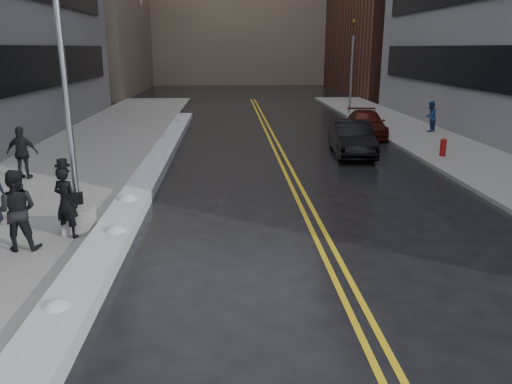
{
  "coord_description": "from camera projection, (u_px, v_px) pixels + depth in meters",
  "views": [
    {
      "loc": [
        0.3,
        -9.47,
        4.41
      ],
      "look_at": [
        0.89,
        1.22,
        1.3
      ],
      "focal_mm": 35.0,
      "sensor_mm": 36.0,
      "label": 1
    }
  ],
  "objects": [
    {
      "name": "ground",
      "position": [
        216.0,
        269.0,
        10.29
      ],
      "size": [
        160.0,
        160.0,
        0.0
      ],
      "primitive_type": "plane",
      "color": "black",
      "rests_on": "ground"
    },
    {
      "name": "sidewalk_west",
      "position": [
        75.0,
        162.0,
        19.55
      ],
      "size": [
        5.5,
        50.0,
        0.15
      ],
      "primitive_type": "cube",
      "color": "gray",
      "rests_on": "ground"
    },
    {
      "name": "sidewalk_east",
      "position": [
        466.0,
        158.0,
        20.39
      ],
      "size": [
        4.0,
        50.0,
        0.15
      ],
      "primitive_type": "cube",
      "color": "gray",
      "rests_on": "ground"
    },
    {
      "name": "lane_line_left",
      "position": [
        280.0,
        162.0,
        20.0
      ],
      "size": [
        0.12,
        50.0,
        0.01
      ],
      "primitive_type": "cube",
      "color": "gold",
      "rests_on": "ground"
    },
    {
      "name": "lane_line_right",
      "position": [
        287.0,
        161.0,
        20.02
      ],
      "size": [
        0.12,
        50.0,
        0.01
      ],
      "primitive_type": "cube",
      "color": "gold",
      "rests_on": "ground"
    },
    {
      "name": "snow_ridge",
      "position": [
        152.0,
        171.0,
        17.78
      ],
      "size": [
        0.9,
        30.0,
        0.34
      ],
      "primitive_type": "cube",
      "color": "silver",
      "rests_on": "ground"
    },
    {
      "name": "lamppost",
      "position": [
        70.0,
        133.0,
        11.32
      ],
      "size": [
        0.65,
        0.65,
        7.62
      ],
      "color": "gray",
      "rests_on": "sidewalk_west"
    },
    {
      "name": "fire_hydrant",
      "position": [
        443.0,
        146.0,
        20.21
      ],
      "size": [
        0.26,
        0.26,
        0.73
      ],
      "color": "maroon",
      "rests_on": "sidewalk_east"
    },
    {
      "name": "traffic_signal",
      "position": [
        352.0,
        63.0,
        32.81
      ],
      "size": [
        0.16,
        0.2,
        6.0
      ],
      "color": "gray",
      "rests_on": "sidewalk_east"
    },
    {
      "name": "pedestrian_fedora",
      "position": [
        66.0,
        202.0,
        11.44
      ],
      "size": [
        0.73,
        0.62,
        1.69
      ],
      "primitive_type": "imported",
      "rotation": [
        0.0,
        0.0,
        2.72
      ],
      "color": "black",
      "rests_on": "sidewalk_west"
    },
    {
      "name": "pedestrian_b",
      "position": [
        17.0,
        210.0,
        10.71
      ],
      "size": [
        0.9,
        0.72,
        1.79
      ],
      "primitive_type": "imported",
      "rotation": [
        0.0,
        0.0,
        3.19
      ],
      "color": "black",
      "rests_on": "sidewalk_west"
    },
    {
      "name": "pedestrian_d",
      "position": [
        23.0,
        153.0,
        16.58
      ],
      "size": [
        1.06,
        0.5,
        1.77
      ],
      "primitive_type": "imported",
      "rotation": [
        0.0,
        0.0,
        3.08
      ],
      "color": "black",
      "rests_on": "sidewalk_west"
    },
    {
      "name": "pedestrian_east",
      "position": [
        430.0,
        116.0,
        26.07
      ],
      "size": [
        0.96,
        0.96,
        1.58
      ],
      "primitive_type": "imported",
      "rotation": [
        0.0,
        0.0,
        3.93
      ],
      "color": "navy",
      "rests_on": "sidewalk_east"
    },
    {
      "name": "car_black",
      "position": [
        351.0,
        138.0,
        21.07
      ],
      "size": [
        1.81,
        4.41,
        1.42
      ],
      "primitive_type": "imported",
      "rotation": [
        0.0,
        0.0,
        -0.07
      ],
      "color": "black",
      "rests_on": "ground"
    },
    {
      "name": "car_maroon",
      "position": [
        366.0,
        124.0,
        25.64
      ],
      "size": [
        2.31,
        4.54,
        1.26
      ],
      "primitive_type": "imported",
      "rotation": [
        0.0,
        0.0,
        -0.13
      ],
      "color": "#3D0E09",
      "rests_on": "ground"
    }
  ]
}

